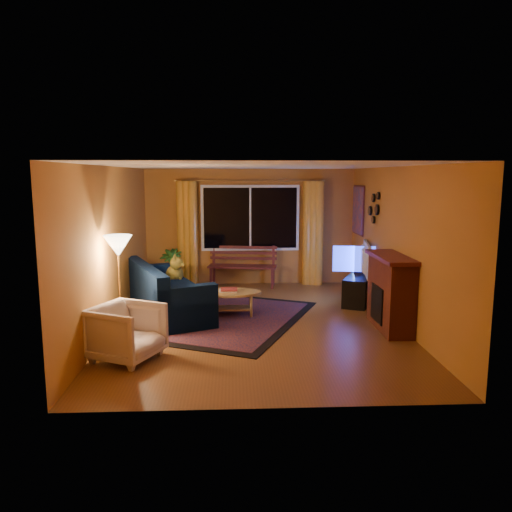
{
  "coord_description": "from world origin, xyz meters",
  "views": [
    {
      "loc": [
        -0.38,
        -7.78,
        2.36
      ],
      "look_at": [
        0.0,
        0.3,
        1.05
      ],
      "focal_mm": 35.0,
      "sensor_mm": 36.0,
      "label": 1
    }
  ],
  "objects_px": {
    "coffee_table": "(228,303)",
    "tv_console": "(360,288)",
    "armchair": "(127,330)",
    "sofa": "(168,290)",
    "bench": "(242,276)",
    "floor_lamp": "(120,288)"
  },
  "relations": [
    {
      "from": "bench",
      "to": "sofa",
      "type": "bearing_deg",
      "value": -111.73
    },
    {
      "from": "sofa",
      "to": "armchair",
      "type": "bearing_deg",
      "value": -120.77
    },
    {
      "from": "armchair",
      "to": "coffee_table",
      "type": "bearing_deg",
      "value": -6.43
    },
    {
      "from": "sofa",
      "to": "floor_lamp",
      "type": "xyz_separation_m",
      "value": [
        -0.52,
        -1.25,
        0.32
      ]
    },
    {
      "from": "armchair",
      "to": "floor_lamp",
      "type": "relative_size",
      "value": 0.52
    },
    {
      "from": "sofa",
      "to": "armchair",
      "type": "relative_size",
      "value": 2.77
    },
    {
      "from": "bench",
      "to": "armchair",
      "type": "height_order",
      "value": "armchair"
    },
    {
      "from": "bench",
      "to": "sofa",
      "type": "height_order",
      "value": "sofa"
    },
    {
      "from": "bench",
      "to": "tv_console",
      "type": "bearing_deg",
      "value": -24.8
    },
    {
      "from": "sofa",
      "to": "floor_lamp",
      "type": "distance_m",
      "value": 1.39
    },
    {
      "from": "coffee_table",
      "to": "tv_console",
      "type": "distance_m",
      "value": 2.59
    },
    {
      "from": "sofa",
      "to": "floor_lamp",
      "type": "relative_size",
      "value": 1.45
    },
    {
      "from": "bench",
      "to": "floor_lamp",
      "type": "height_order",
      "value": "floor_lamp"
    },
    {
      "from": "tv_console",
      "to": "armchair",
      "type": "bearing_deg",
      "value": -118.51
    },
    {
      "from": "floor_lamp",
      "to": "coffee_table",
      "type": "height_order",
      "value": "floor_lamp"
    },
    {
      "from": "sofa",
      "to": "tv_console",
      "type": "height_order",
      "value": "sofa"
    },
    {
      "from": "armchair",
      "to": "floor_lamp",
      "type": "xyz_separation_m",
      "value": [
        -0.25,
        0.8,
        0.37
      ]
    },
    {
      "from": "coffee_table",
      "to": "tv_console",
      "type": "bearing_deg",
      "value": 17.23
    },
    {
      "from": "sofa",
      "to": "tv_console",
      "type": "relative_size",
      "value": 1.76
    },
    {
      "from": "bench",
      "to": "floor_lamp",
      "type": "relative_size",
      "value": 0.95
    },
    {
      "from": "tv_console",
      "to": "coffee_table",
      "type": "bearing_deg",
      "value": -137.89
    },
    {
      "from": "coffee_table",
      "to": "tv_console",
      "type": "height_order",
      "value": "tv_console"
    }
  ]
}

